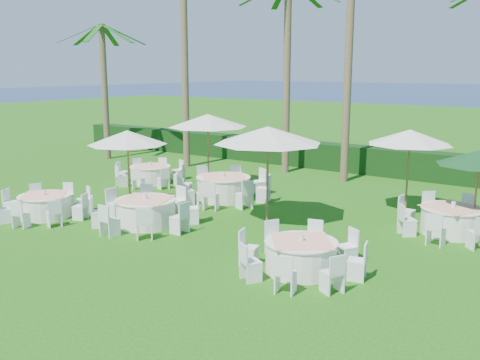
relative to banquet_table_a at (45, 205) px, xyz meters
The scene contains 17 objects.
ground 4.76m from the banquet_table_a, ahead, with size 120.00×120.00×0.00m, color #1C560E.
hedge 13.60m from the banquet_table_a, 69.85° to the left, with size 34.00×1.00×1.20m, color black.
banquet_table_a is the anchor object (origin of this frame).
banquet_table_b 3.46m from the banquet_table_a, 20.02° to the left, with size 3.18×3.18×0.96m.
banquet_table_c 8.91m from the banquet_table_a, ahead, with size 2.96×2.96×0.90m.
banquet_table_d 5.70m from the banquet_table_a, 99.00° to the left, with size 2.80×2.80×0.88m.
banquet_table_e 6.03m from the banquet_table_a, 57.39° to the left, with size 3.32×3.32×1.02m.
banquet_table_f 12.33m from the banquet_table_a, 26.77° to the left, with size 3.09×3.09×0.94m.
umbrella_a 3.35m from the banquet_table_a, 53.47° to the left, with size 2.57×2.57×2.66m.
umbrella_b 7.41m from the banquet_table_a, 28.97° to the left, with size 3.23×3.23×2.96m.
umbrella_c 6.93m from the banquet_table_a, 76.21° to the left, with size 3.07×3.07×2.90m.
umbrella_d 11.75m from the banquet_table_a, 37.20° to the left, with size 2.68×2.68×2.73m.
umbrella_green 13.05m from the banquet_table_a, 27.18° to the left, with size 2.32×2.32×2.40m.
palm_a 11.19m from the banquet_table_a, 103.26° to the left, with size 4.25×4.37×10.84m.
palm_b 11.95m from the banquet_table_a, 77.55° to the left, with size 4.27×4.36×8.33m.
palm_c 13.51m from the banquet_table_a, 62.73° to the left, with size 4.34×4.30×12.62m.
palm_f 11.85m from the banquet_table_a, 128.84° to the left, with size 4.40×3.99×6.83m.
Camera 1 is at (9.76, -10.63, 4.59)m, focal length 40.00 mm.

